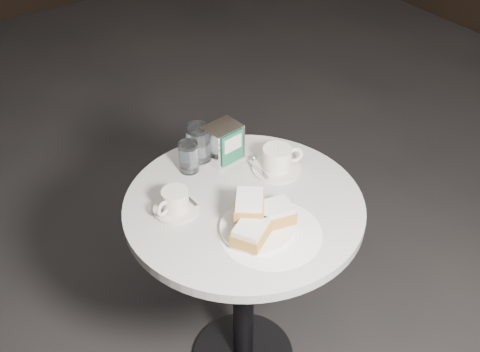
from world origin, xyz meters
name	(u,v)px	position (x,y,z in m)	size (l,w,h in m)	color
cafe_table	(244,251)	(0.00, 0.00, 0.55)	(0.70, 0.70, 0.74)	black
sugar_spill	(271,233)	(-0.01, -0.15, 0.75)	(0.28, 0.28, 0.00)	white
beignet_plate	(258,220)	(-0.04, -0.12, 0.78)	(0.24, 0.24, 0.10)	white
coffee_cup_left	(175,202)	(-0.18, 0.08, 0.77)	(0.17, 0.17, 0.07)	beige
coffee_cup_right	(277,161)	(0.17, 0.07, 0.78)	(0.19, 0.19, 0.08)	silver
water_glass_left	(189,157)	(-0.05, 0.22, 0.79)	(0.07, 0.07, 0.10)	white
water_glass_right	(198,143)	(0.01, 0.26, 0.80)	(0.09, 0.09, 0.12)	white
napkin_dispenser	(223,143)	(0.07, 0.21, 0.81)	(0.12, 0.10, 0.12)	silver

